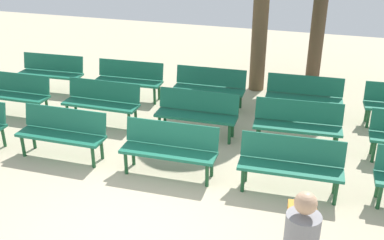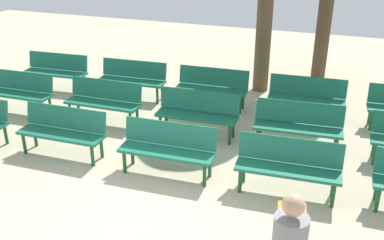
# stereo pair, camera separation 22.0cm
# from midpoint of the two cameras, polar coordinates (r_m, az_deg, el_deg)

# --- Properties ---
(ground_plane) EXTENTS (24.84, 24.84, 0.00)m
(ground_plane) POSITION_cam_midpoint_polar(r_m,az_deg,el_deg) (6.49, -6.60, -13.42)
(ground_plane) COLOR #BCAD8E
(bench_r0_c1) EXTENTS (1.61, 0.50, 0.87)m
(bench_r0_c1) POSITION_cam_midpoint_polar(r_m,az_deg,el_deg) (8.30, -15.39, -1.09)
(bench_r0_c1) COLOR #19664C
(bench_r0_c1) RESTS_ON ground_plane
(bench_r0_c2) EXTENTS (1.61, 0.53, 0.87)m
(bench_r0_c2) POSITION_cam_midpoint_polar(r_m,az_deg,el_deg) (7.42, -2.22, -3.33)
(bench_r0_c2) COLOR #19664C
(bench_r0_c2) RESTS_ON ground_plane
(bench_r0_c3) EXTENTS (1.62, 0.56, 0.87)m
(bench_r0_c3) POSITION_cam_midpoint_polar(r_m,az_deg,el_deg) (7.10, 13.08, -5.42)
(bench_r0_c3) COLOR #19664C
(bench_r0_c3) RESTS_ON ground_plane
(bench_r1_c0) EXTENTS (1.61, 0.51, 0.87)m
(bench_r1_c0) POSITION_cam_midpoint_polar(r_m,az_deg,el_deg) (10.48, -20.66, 3.64)
(bench_r1_c0) COLOR #19664C
(bench_r1_c0) RESTS_ON ground_plane
(bench_r1_c1) EXTENTS (1.60, 0.49, 0.87)m
(bench_r1_c1) POSITION_cam_midpoint_polar(r_m,az_deg,el_deg) (9.46, -10.49, 2.65)
(bench_r1_c1) COLOR #19664C
(bench_r1_c1) RESTS_ON ground_plane
(bench_r1_c2) EXTENTS (1.61, 0.52, 0.87)m
(bench_r1_c2) POSITION_cam_midpoint_polar(r_m,az_deg,el_deg) (8.72, 1.48, 1.14)
(bench_r1_c2) COLOR #19664C
(bench_r1_c2) RESTS_ON ground_plane
(bench_r1_c3) EXTENTS (1.63, 0.58, 0.87)m
(bench_r1_c3) POSITION_cam_midpoint_polar(r_m,az_deg,el_deg) (8.46, 14.13, -0.42)
(bench_r1_c3) COLOR #19664C
(bench_r1_c3) RESTS_ON ground_plane
(bench_r2_c0) EXTENTS (1.62, 0.57, 0.87)m
(bench_r2_c0) POSITION_cam_midpoint_polar(r_m,az_deg,el_deg) (11.63, -16.39, 6.23)
(bench_r2_c0) COLOR #19664C
(bench_r2_c0) RESTS_ON ground_plane
(bench_r2_c1) EXTENTS (1.62, 0.56, 0.87)m
(bench_r2_c1) POSITION_cam_midpoint_polar(r_m,az_deg,el_deg) (10.67, -7.00, 5.43)
(bench_r2_c1) COLOR #19664C
(bench_r2_c1) RESTS_ON ground_plane
(bench_r2_c2) EXTENTS (1.61, 0.53, 0.87)m
(bench_r2_c2) POSITION_cam_midpoint_polar(r_m,az_deg,el_deg) (10.07, 3.21, 4.40)
(bench_r2_c2) COLOR #19664C
(bench_r2_c2) RESTS_ON ground_plane
(bench_r2_c3) EXTENTS (1.62, 0.56, 0.87)m
(bench_r2_c3) POSITION_cam_midpoint_polar(r_m,az_deg,el_deg) (9.82, 15.03, 3.03)
(bench_r2_c3) COLOR #19664C
(bench_r2_c3) RESTS_ON ground_plane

